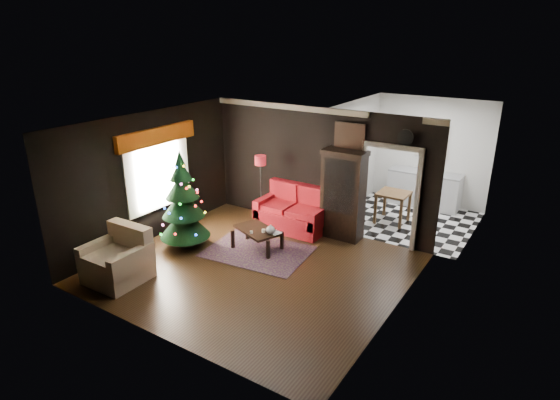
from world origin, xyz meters
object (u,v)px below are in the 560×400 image
Objects in this scene: christmas_tree at (183,201)px; kitchen_table at (392,207)px; floor_lamp at (261,190)px; curio_cabinet at (343,197)px; coffee_table at (257,239)px; loveseat at (293,209)px; wall_clock at (406,137)px; armchair at (116,258)px; teapot at (271,230)px.

christmas_tree is 4.95m from kitchen_table.
floor_lamp reaches higher than kitchen_table.
kitchen_table is (2.62, 1.75, -0.46)m from floor_lamp.
curio_cabinet is 2.53× the size of kitchen_table.
floor_lamp is 1.70× the size of coffee_table.
loveseat is 0.89m from floor_lamp.
curio_cabinet is 0.95× the size of christmas_tree.
wall_clock is 2.43m from kitchen_table.
christmas_tree is 2.05× the size of coffee_table.
loveseat is 2.45m from kitchen_table.
curio_cabinet reaches higher than floor_lamp.
armchair is at bearing -121.24° from kitchen_table.
christmas_tree is 6.28× the size of wall_clock.
floor_lamp is at bearing -170.78° from curio_cabinet.
floor_lamp is at bearing -173.06° from loveseat.
loveseat is at bearing 55.65° from christmas_tree.
coffee_table is at bearing -93.26° from loveseat.
coffee_table is at bearing -122.40° from kitchen_table.
coffee_table is at bearing 172.21° from teapot.
loveseat reaches higher than coffee_table.
armchair reaches higher than kitchen_table.
loveseat is 1.02× the size of floor_lamp.
floor_lamp is 2.22× the size of kitchen_table.
kitchen_table is (3.28, 5.41, -0.08)m from armchair.
coffee_table is (1.41, 2.46, -0.23)m from armchair.
curio_cabinet is 2.08m from coffee_table.
wall_clock reaches higher than coffee_table.
coffee_table is 3.07× the size of wall_clock.
armchair is 2.84m from coffee_table.
armchair is at bearing -123.48° from curio_cabinet.
floor_lamp is 1.58× the size of armchair.
loveseat is 4.04m from armchair.
wall_clock is (3.75, 2.46, 1.33)m from christmas_tree.
loveseat is at bearing 102.69° from teapot.
loveseat is at bearing 86.74° from coffee_table.
curio_cabinet is at bearing 55.25° from armchair.
loveseat is 2.55m from christmas_tree.
floor_lamp is 1.54m from coffee_table.
loveseat is 1.73× the size of coffee_table.
kitchen_table is at bearing 49.15° from christmas_tree.
teapot is at bearing -139.36° from wall_clock.
kitchen_table is at bearing 63.55° from teapot.
christmas_tree is (-0.59, -1.96, 0.22)m from floor_lamp.
floor_lamp is 3.56m from wall_clock.
kitchen_table is at bearing 42.51° from loveseat.
wall_clock is at bearing 46.08° from armchair.
curio_cabinet is at bearing -171.47° from wall_clock.
christmas_tree is 1.91× the size of armchair.
teapot is at bearing -77.31° from loveseat.
teapot reaches higher than coffee_table.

